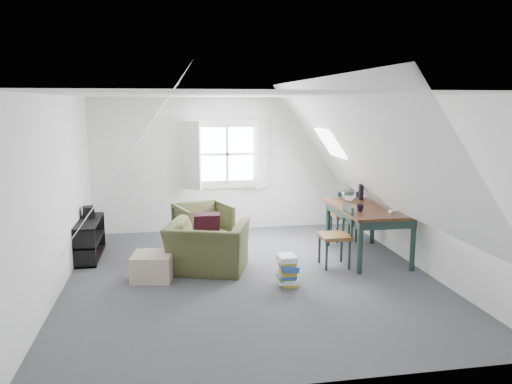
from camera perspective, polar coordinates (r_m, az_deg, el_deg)
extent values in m
plane|color=#46464A|center=(7.07, -0.60, -9.66)|extent=(5.50, 5.50, 0.00)
plane|color=white|center=(6.65, -0.64, 11.03)|extent=(5.50, 5.50, 0.00)
plane|color=white|center=(9.45, -3.35, 3.16)|extent=(5.00, 0.00, 5.00)
plane|color=white|center=(4.13, 5.67, -6.04)|extent=(5.00, 0.00, 5.00)
plane|color=white|center=(6.81, -21.84, -0.28)|extent=(0.00, 5.50, 5.50)
plane|color=white|center=(7.57, 18.41, 0.91)|extent=(0.00, 5.50, 5.50)
plane|color=white|center=(6.61, -14.04, 4.45)|extent=(3.19, 5.50, 4.48)
plane|color=white|center=(7.10, 11.85, 4.91)|extent=(3.19, 5.50, 4.48)
cube|color=white|center=(9.41, -3.35, 4.36)|extent=(1.30, 0.04, 1.30)
cube|color=white|center=(9.19, -7.46, 4.15)|extent=(0.35, 0.35, 1.25)
cube|color=white|center=(9.35, 0.92, 4.34)|extent=(0.35, 0.35, 1.25)
cube|color=white|center=(9.40, -3.34, 4.35)|extent=(1.00, 0.02, 1.00)
cube|color=white|center=(9.38, -3.33, 4.34)|extent=(1.08, 0.04, 0.05)
cube|color=white|center=(9.38, -3.33, 4.34)|extent=(0.05, 0.04, 1.08)
cube|color=white|center=(8.32, 8.52, 5.54)|extent=(0.35, 0.75, 0.47)
imported|color=#404324|center=(7.35, -5.50, -8.93)|extent=(1.34, 1.25, 0.71)
imported|color=#404324|center=(8.44, -6.02, -6.40)|extent=(1.04, 1.05, 0.76)
cube|color=#3B1020|center=(7.31, -5.67, -3.80)|extent=(0.38, 0.22, 0.39)
cube|color=tan|center=(7.08, -11.72, -8.32)|extent=(0.61, 0.61, 0.36)
cube|color=#361C0E|center=(7.93, 12.68, -1.81)|extent=(0.97, 1.62, 0.04)
cube|color=#1D312C|center=(7.95, 12.66, -2.42)|extent=(0.86, 1.51, 0.13)
cylinder|color=#1D312C|center=(7.23, 11.82, -6.25)|extent=(0.08, 0.08, 0.77)
cylinder|color=#1D312C|center=(7.55, 17.48, -5.79)|extent=(0.08, 0.08, 0.77)
cylinder|color=#1D312C|center=(8.54, 8.23, -3.60)|extent=(0.08, 0.08, 0.77)
cylinder|color=#1D312C|center=(8.82, 13.18, -3.33)|extent=(0.08, 0.08, 0.77)
sphere|color=silver|center=(8.25, 10.56, -0.23)|extent=(0.23, 0.23, 0.23)
cylinder|color=silver|center=(8.23, 10.60, 0.78)|extent=(0.07, 0.07, 0.13)
cylinder|color=black|center=(8.44, 11.92, 0.00)|extent=(0.09, 0.09, 0.27)
cylinder|color=#3F2D1E|center=(8.39, 11.99, 1.96)|extent=(0.03, 0.06, 0.48)
cylinder|color=#3F2D1E|center=(8.41, 12.07, 1.98)|extent=(0.05, 0.07, 0.48)
cylinder|color=#3F2D1E|center=(8.38, 11.95, 1.95)|extent=(0.06, 0.08, 0.47)
imported|color=black|center=(7.56, 11.81, -2.20)|extent=(0.13, 0.13, 0.10)
cube|color=white|center=(7.60, 15.39, -2.14)|extent=(0.12, 0.08, 0.04)
cube|color=brown|center=(8.91, 10.01, -2.60)|extent=(0.42, 0.42, 0.05)
cylinder|color=#1D312C|center=(9.18, 10.61, -3.76)|extent=(0.04, 0.04, 0.43)
cylinder|color=#1D312C|center=(8.87, 11.39, -4.28)|extent=(0.04, 0.04, 0.43)
cylinder|color=#1D312C|center=(9.07, 8.58, -3.88)|extent=(0.04, 0.04, 0.43)
cylinder|color=#1D312C|center=(8.75, 9.29, -4.41)|extent=(0.04, 0.04, 0.43)
cylinder|color=#1D312C|center=(8.75, 11.54, -1.40)|extent=(0.04, 0.04, 0.45)
cylinder|color=#1D312C|center=(8.63, 9.42, -1.49)|extent=(0.04, 0.04, 0.45)
cube|color=#1D312C|center=(8.66, 10.53, -0.27)|extent=(0.34, 0.03, 0.08)
cube|color=#1D312C|center=(8.68, 10.50, -1.12)|extent=(0.34, 0.03, 0.06)
cube|color=brown|center=(7.47, 8.97, -5.00)|extent=(0.43, 0.43, 0.05)
cylinder|color=#1D312C|center=(7.64, 7.26, -6.48)|extent=(0.04, 0.04, 0.44)
cylinder|color=#1D312C|center=(7.75, 9.73, -6.31)|extent=(0.04, 0.04, 0.44)
cylinder|color=#1D312C|center=(7.33, 8.07, -7.24)|extent=(0.04, 0.04, 0.44)
cylinder|color=#1D312C|center=(7.44, 10.64, -7.05)|extent=(0.04, 0.04, 0.44)
cylinder|color=#1D312C|center=(7.64, 9.98, -2.95)|extent=(0.04, 0.04, 0.46)
cylinder|color=#1D312C|center=(7.32, 10.91, -3.55)|extent=(0.04, 0.04, 0.46)
cube|color=#1D312C|center=(7.44, 10.48, -1.87)|extent=(0.03, 0.35, 0.08)
cube|color=#1D312C|center=(7.47, 10.45, -2.86)|extent=(0.03, 0.35, 0.06)
cube|color=black|center=(8.36, -18.59, -6.96)|extent=(0.39, 1.16, 0.03)
cube|color=black|center=(8.28, -18.70, -5.13)|extent=(0.39, 1.16, 0.03)
cube|color=black|center=(8.21, -18.81, -3.17)|extent=(0.39, 1.16, 0.03)
cube|color=black|center=(7.74, -19.31, -6.22)|extent=(0.39, 0.03, 0.58)
cube|color=black|center=(8.83, -18.16, -4.17)|extent=(0.39, 0.03, 0.58)
cube|color=#264C99|center=(8.01, -18.99, -6.93)|extent=(0.17, 0.19, 0.21)
cube|color=red|center=(8.42, -18.54, -6.07)|extent=(0.17, 0.23, 0.21)
cube|color=white|center=(8.07, -18.95, -4.69)|extent=(0.17, 0.21, 0.19)
cube|color=black|center=(8.44, -18.60, -2.19)|extent=(0.21, 0.26, 0.18)
cube|color=#B29933|center=(6.79, 3.76, -10.40)|extent=(0.21, 0.28, 0.03)
cube|color=white|center=(6.78, 3.49, -10.10)|extent=(0.27, 0.31, 0.03)
cube|color=white|center=(6.76, 3.86, -9.86)|extent=(0.23, 0.30, 0.04)
cube|color=#337F4C|center=(6.74, 3.42, -9.62)|extent=(0.23, 0.28, 0.03)
cube|color=#264C99|center=(6.72, 3.66, -9.46)|extent=(0.25, 0.32, 0.02)
cube|color=#B29933|center=(6.73, 3.60, -9.19)|extent=(0.21, 0.28, 0.03)
cube|color=#B29933|center=(6.74, 3.62, -8.89)|extent=(0.25, 0.31, 0.04)
cube|color=#264C99|center=(6.70, 3.92, -8.69)|extent=(0.25, 0.32, 0.04)
cube|color=#264C99|center=(6.68, 3.74, -8.42)|extent=(0.25, 0.31, 0.03)
cube|color=#B29933|center=(6.72, 3.58, -8.00)|extent=(0.23, 0.29, 0.04)
cube|color=white|center=(6.69, 3.50, -7.71)|extent=(0.23, 0.26, 0.04)
cube|color=white|center=(6.69, 3.54, -7.39)|extent=(0.23, 0.28, 0.03)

